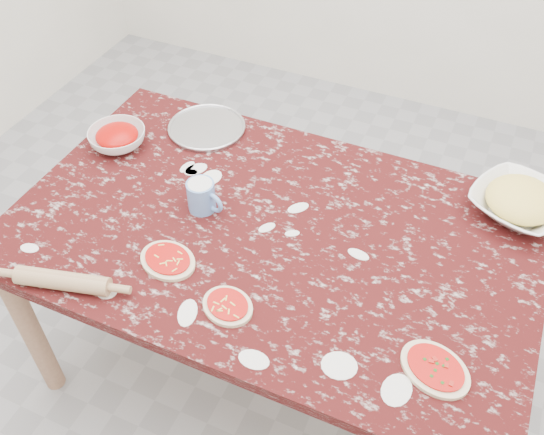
{
  "coord_description": "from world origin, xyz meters",
  "views": [
    {
      "loc": [
        0.51,
        -1.16,
        2.06
      ],
      "look_at": [
        0.0,
        0.0,
        0.8
      ],
      "focal_mm": 39.46,
      "sensor_mm": 36.0,
      "label": 1
    }
  ],
  "objects_px": {
    "sauce_bowl": "(118,138)",
    "flour_mug": "(202,196)",
    "pizza_tray": "(207,128)",
    "cheese_bowl": "(519,204)",
    "rolling_pin": "(63,281)",
    "worktable": "(272,247)"
  },
  "relations": [
    {
      "from": "pizza_tray",
      "to": "cheese_bowl",
      "type": "relative_size",
      "value": 0.96
    },
    {
      "from": "cheese_bowl",
      "to": "worktable",
      "type": "bearing_deg",
      "value": -150.64
    },
    {
      "from": "rolling_pin",
      "to": "flour_mug",
      "type": "bearing_deg",
      "value": 65.08
    },
    {
      "from": "flour_mug",
      "to": "sauce_bowl",
      "type": "bearing_deg",
      "value": 159.3
    },
    {
      "from": "pizza_tray",
      "to": "cheese_bowl",
      "type": "xyz_separation_m",
      "value": [
        1.1,
        0.01,
        0.03
      ]
    },
    {
      "from": "pizza_tray",
      "to": "rolling_pin",
      "type": "relative_size",
      "value": 1.03
    },
    {
      "from": "cheese_bowl",
      "to": "flour_mug",
      "type": "relative_size",
      "value": 2.21
    },
    {
      "from": "pizza_tray",
      "to": "flour_mug",
      "type": "bearing_deg",
      "value": -63.07
    },
    {
      "from": "pizza_tray",
      "to": "sauce_bowl",
      "type": "distance_m",
      "value": 0.32
    },
    {
      "from": "pizza_tray",
      "to": "sauce_bowl",
      "type": "bearing_deg",
      "value": -138.84
    },
    {
      "from": "sauce_bowl",
      "to": "pizza_tray",
      "type": "bearing_deg",
      "value": 41.16
    },
    {
      "from": "sauce_bowl",
      "to": "rolling_pin",
      "type": "distance_m",
      "value": 0.64
    },
    {
      "from": "cheese_bowl",
      "to": "rolling_pin",
      "type": "xyz_separation_m",
      "value": [
        -1.11,
        -0.82,
        -0.01
      ]
    },
    {
      "from": "flour_mug",
      "to": "rolling_pin",
      "type": "distance_m",
      "value": 0.48
    },
    {
      "from": "pizza_tray",
      "to": "flour_mug",
      "type": "relative_size",
      "value": 2.12
    },
    {
      "from": "worktable",
      "to": "pizza_tray",
      "type": "relative_size",
      "value": 5.81
    },
    {
      "from": "worktable",
      "to": "rolling_pin",
      "type": "xyz_separation_m",
      "value": [
        -0.44,
        -0.44,
        0.11
      ]
    },
    {
      "from": "sauce_bowl",
      "to": "flour_mug",
      "type": "distance_m",
      "value": 0.46
    },
    {
      "from": "worktable",
      "to": "sauce_bowl",
      "type": "distance_m",
      "value": 0.69
    },
    {
      "from": "sauce_bowl",
      "to": "flour_mug",
      "type": "bearing_deg",
      "value": -20.7
    },
    {
      "from": "pizza_tray",
      "to": "worktable",
      "type": "bearing_deg",
      "value": -40.89
    },
    {
      "from": "pizza_tray",
      "to": "flour_mug",
      "type": "distance_m",
      "value": 0.42
    }
  ]
}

